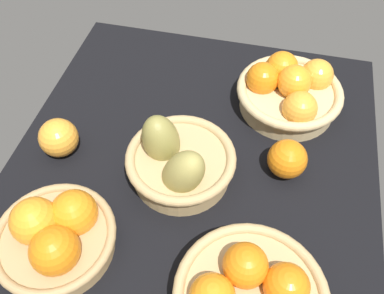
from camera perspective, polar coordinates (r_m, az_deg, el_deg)
name	(u,v)px	position (r cm, az deg, el deg)	size (l,w,h in cm)	color
market_tray	(190,176)	(81.13, -0.29, -4.09)	(84.00, 72.00, 3.00)	black
basket_far_left	(56,235)	(72.10, -18.51, -11.60)	(20.42, 20.42, 10.47)	tan
basket_near_right	(289,91)	(90.68, 13.43, 7.63)	(22.64, 22.64, 10.95)	tan
basket_center_pears	(179,162)	(75.79, -1.86, -2.06)	(20.63, 20.63, 13.96)	tan
loose_orange_front_gap	(287,159)	(79.06, 13.15, -1.65)	(7.58, 7.58, 7.58)	orange
loose_orange_back_gap	(59,138)	(84.28, -18.12, 1.24)	(7.74, 7.74, 7.74)	#F49E33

